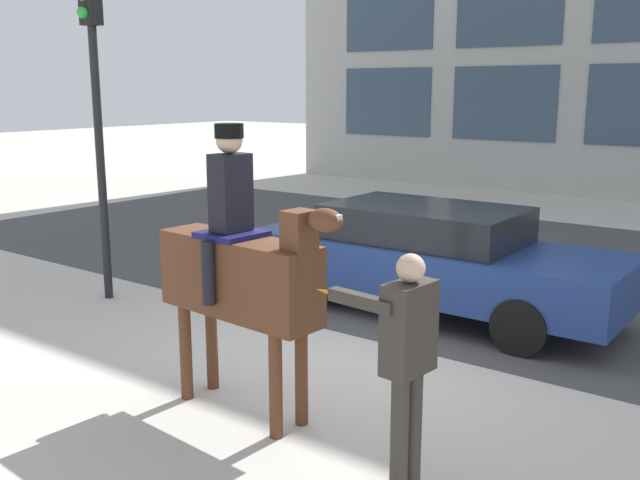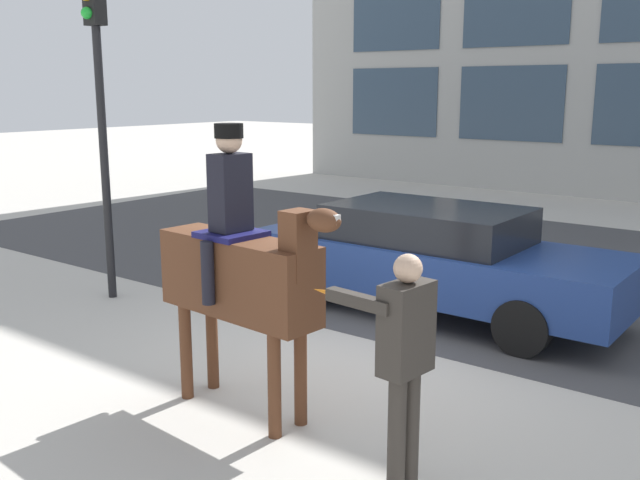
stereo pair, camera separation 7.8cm
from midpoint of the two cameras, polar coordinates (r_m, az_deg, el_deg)
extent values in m
plane|color=beige|center=(7.73, 2.82, -9.13)|extent=(80.00, 80.00, 0.00)
cube|color=#444447|center=(11.78, 16.03, -2.11)|extent=(21.01, 8.50, 0.01)
cube|color=#33475B|center=(22.01, 6.00, 10.93)|extent=(2.96, 0.02, 2.00)
cube|color=#33475B|center=(20.33, 15.08, 10.50)|extent=(2.96, 0.02, 2.00)
cube|color=#33475B|center=(22.10, 6.15, 17.42)|extent=(2.96, 0.02, 2.00)
cube|color=#33475B|center=(20.43, 15.48, 17.51)|extent=(2.96, 0.02, 2.00)
cube|color=#59331E|center=(6.09, -6.15, -2.89)|extent=(1.61, 0.56, 0.67)
cylinder|color=#59331E|center=(6.06, -1.19, -10.69)|extent=(0.11, 0.11, 0.89)
cylinder|color=#59331E|center=(5.86, -3.28, -11.55)|extent=(0.11, 0.11, 0.89)
cylinder|color=#59331E|center=(6.84, -8.29, -8.13)|extent=(0.11, 0.11, 0.89)
cylinder|color=#59331E|center=(6.66, -10.34, -8.77)|extent=(0.11, 0.11, 0.89)
cube|color=#59331E|center=(5.52, -1.36, -0.40)|extent=(0.22, 0.26, 0.55)
cube|color=black|center=(5.60, -2.26, -0.03)|extent=(0.05, 0.08, 0.49)
ellipsoid|color=#59331E|center=(5.30, 0.73, 1.58)|extent=(0.32, 0.22, 0.18)
cube|color=silver|center=(5.24, 1.47, 1.68)|extent=(0.11, 0.06, 0.07)
cylinder|color=black|center=(6.74, -10.90, -2.53)|extent=(0.09, 0.09, 0.55)
cube|color=#14144C|center=(6.07, -6.73, 0.48)|extent=(0.51, 0.51, 0.05)
cube|color=black|center=(6.01, -6.81, 3.79)|extent=(0.24, 0.34, 0.65)
sphere|color=#D1A889|center=(5.96, -6.92, 7.93)|extent=(0.22, 0.22, 0.22)
cylinder|color=black|center=(5.96, -6.94, 8.67)|extent=(0.24, 0.24, 0.12)
cylinder|color=black|center=(6.31, -4.84, -1.71)|extent=(0.11, 0.11, 0.54)
cylinder|color=black|center=(5.97, -8.60, -2.62)|extent=(0.11, 0.11, 0.54)
cylinder|color=#332D28|center=(5.18, 6.60, -15.12)|extent=(0.13, 0.13, 0.86)
cylinder|color=#332D28|center=(5.30, 7.68, -14.51)|extent=(0.13, 0.13, 0.86)
cube|color=#332D28|center=(4.95, 7.37, -7.02)|extent=(0.26, 0.42, 0.65)
sphere|color=#D1A889|center=(4.83, 7.51, -2.27)|extent=(0.20, 0.20, 0.20)
cube|color=#332D28|center=(4.92, 3.59, -4.88)|extent=(0.56, 0.15, 0.09)
cone|color=orange|center=(5.14, 0.62, -4.12)|extent=(0.18, 0.06, 0.04)
cube|color=navy|center=(9.08, 9.43, -1.99)|extent=(4.73, 1.70, 0.60)
cube|color=black|center=(9.02, 8.88, 1.33)|extent=(2.37, 1.50, 0.44)
cylinder|color=black|center=(7.90, 16.14, -6.73)|extent=(0.62, 0.20, 0.62)
cylinder|color=black|center=(9.32, 19.67, -4.10)|extent=(0.62, 0.20, 0.62)
cylinder|color=black|center=(9.29, -0.96, -3.43)|extent=(0.62, 0.20, 0.62)
cylinder|color=black|center=(10.52, 4.32, -1.61)|extent=(0.62, 0.20, 0.62)
cylinder|color=black|center=(9.81, -16.63, 5.65)|extent=(0.11, 0.11, 3.56)
sphere|color=green|center=(9.74, -17.92, 16.90)|extent=(0.15, 0.15, 0.15)
camera|label=1|loc=(0.04, -89.65, 0.08)|focal=40.00mm
camera|label=2|loc=(0.04, 90.35, -0.08)|focal=40.00mm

